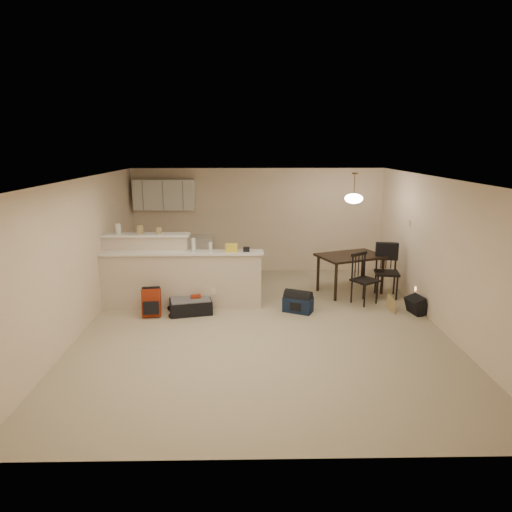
{
  "coord_description": "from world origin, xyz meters",
  "views": [
    {
      "loc": [
        -0.25,
        -7.4,
        3.02
      ],
      "look_at": [
        -0.1,
        0.7,
        1.05
      ],
      "focal_mm": 32.0,
      "sensor_mm": 36.0,
      "label": 1
    }
  ],
  "objects_px": {
    "navy_duffel": "(298,304)",
    "dining_table": "(351,260)",
    "dining_chair_near": "(365,279)",
    "suitcase": "(191,306)",
    "pendant_lamp": "(354,198)",
    "red_backpack": "(151,303)",
    "dining_chair_far": "(387,271)",
    "black_daypack": "(416,305)"
  },
  "relations": [
    {
      "from": "pendant_lamp",
      "to": "navy_duffel",
      "type": "height_order",
      "value": "pendant_lamp"
    },
    {
      "from": "dining_chair_near",
      "to": "navy_duffel",
      "type": "height_order",
      "value": "dining_chair_near"
    },
    {
      "from": "dining_chair_near",
      "to": "suitcase",
      "type": "relative_size",
      "value": 1.32
    },
    {
      "from": "navy_duffel",
      "to": "pendant_lamp",
      "type": "bearing_deg",
      "value": 68.17
    },
    {
      "from": "suitcase",
      "to": "navy_duffel",
      "type": "bearing_deg",
      "value": -12.05
    },
    {
      "from": "dining_chair_near",
      "to": "suitcase",
      "type": "bearing_deg",
      "value": 153.36
    },
    {
      "from": "black_daypack",
      "to": "dining_chair_far",
      "type": "bearing_deg",
      "value": 3.65
    },
    {
      "from": "red_backpack",
      "to": "navy_duffel",
      "type": "distance_m",
      "value": 2.69
    },
    {
      "from": "black_daypack",
      "to": "suitcase",
      "type": "bearing_deg",
      "value": 76.25
    },
    {
      "from": "dining_table",
      "to": "pendant_lamp",
      "type": "bearing_deg",
      "value": 158.48
    },
    {
      "from": "dining_chair_near",
      "to": "navy_duffel",
      "type": "distance_m",
      "value": 1.46
    },
    {
      "from": "black_daypack",
      "to": "pendant_lamp",
      "type": "bearing_deg",
      "value": 25.1
    },
    {
      "from": "navy_duffel",
      "to": "dining_table",
      "type": "bearing_deg",
      "value": 68.17
    },
    {
      "from": "pendant_lamp",
      "to": "dining_chair_far",
      "type": "distance_m",
      "value": 1.63
    },
    {
      "from": "black_daypack",
      "to": "red_backpack",
      "type": "bearing_deg",
      "value": 77.99
    },
    {
      "from": "pendant_lamp",
      "to": "dining_chair_near",
      "type": "relative_size",
      "value": 0.63
    },
    {
      "from": "dining_chair_near",
      "to": "dining_chair_far",
      "type": "xyz_separation_m",
      "value": [
        0.55,
        0.39,
        0.04
      ]
    },
    {
      "from": "dining_table",
      "to": "navy_duffel",
      "type": "height_order",
      "value": "dining_table"
    },
    {
      "from": "dining_table",
      "to": "dining_chair_near",
      "type": "bearing_deg",
      "value": -99.92
    },
    {
      "from": "dining_table",
      "to": "red_backpack",
      "type": "distance_m",
      "value": 4.12
    },
    {
      "from": "dining_table",
      "to": "red_backpack",
      "type": "bearing_deg",
      "value": 176.74
    },
    {
      "from": "pendant_lamp",
      "to": "dining_chair_far",
      "type": "height_order",
      "value": "pendant_lamp"
    },
    {
      "from": "suitcase",
      "to": "black_daypack",
      "type": "distance_m",
      "value": 4.16
    },
    {
      "from": "suitcase",
      "to": "dining_chair_far",
      "type": "bearing_deg",
      "value": -0.09
    },
    {
      "from": "red_backpack",
      "to": "suitcase",
      "type": "bearing_deg",
      "value": 3.29
    },
    {
      "from": "dining_table",
      "to": "black_daypack",
      "type": "relative_size",
      "value": 4.28
    },
    {
      "from": "dining_chair_far",
      "to": "red_backpack",
      "type": "bearing_deg",
      "value": -159.01
    },
    {
      "from": "dining_chair_near",
      "to": "navy_duffel",
      "type": "xyz_separation_m",
      "value": [
        -1.35,
        -0.45,
        -0.35
      ]
    },
    {
      "from": "dining_chair_near",
      "to": "black_daypack",
      "type": "height_order",
      "value": "dining_chair_near"
    },
    {
      "from": "pendant_lamp",
      "to": "red_backpack",
      "type": "relative_size",
      "value": 1.24
    },
    {
      "from": "dining_chair_far",
      "to": "black_daypack",
      "type": "xyz_separation_m",
      "value": [
        0.28,
        -0.98,
        -0.38
      ]
    },
    {
      "from": "navy_duffel",
      "to": "dining_chair_near",
      "type": "bearing_deg",
      "value": 43.69
    },
    {
      "from": "dining_chair_far",
      "to": "navy_duffel",
      "type": "xyz_separation_m",
      "value": [
        -1.89,
        -0.85,
        -0.39
      ]
    },
    {
      "from": "pendant_lamp",
      "to": "suitcase",
      "type": "bearing_deg",
      "value": -160.15
    },
    {
      "from": "suitcase",
      "to": "red_backpack",
      "type": "relative_size",
      "value": 1.5
    },
    {
      "from": "dining_chair_far",
      "to": "pendant_lamp",
      "type": "bearing_deg",
      "value": 166.15
    },
    {
      "from": "pendant_lamp",
      "to": "navy_duffel",
      "type": "distance_m",
      "value": 2.48
    },
    {
      "from": "pendant_lamp",
      "to": "red_backpack",
      "type": "bearing_deg",
      "value": -161.74
    },
    {
      "from": "red_backpack",
      "to": "pendant_lamp",
      "type": "bearing_deg",
      "value": 10.98
    },
    {
      "from": "dining_chair_far",
      "to": "suitcase",
      "type": "height_order",
      "value": "dining_chair_far"
    },
    {
      "from": "dining_table",
      "to": "dining_chair_far",
      "type": "bearing_deg",
      "value": -44.04
    },
    {
      "from": "pendant_lamp",
      "to": "dining_chair_far",
      "type": "xyz_separation_m",
      "value": [
        0.68,
        -0.28,
        -1.46
      ]
    }
  ]
}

